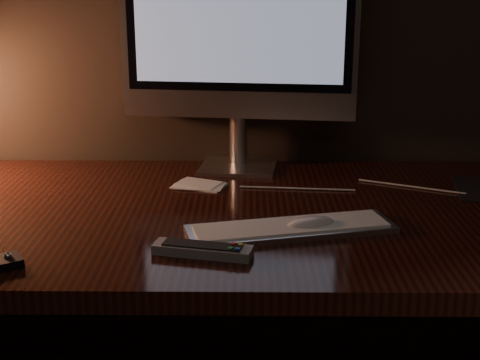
{
  "coord_description": "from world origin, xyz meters",
  "views": [
    {
      "loc": [
        0.06,
        0.57,
        1.21
      ],
      "look_at": [
        0.05,
        1.73,
        0.85
      ],
      "focal_mm": 50.0,
      "sensor_mm": 36.0,
      "label": 1
    }
  ],
  "objects_px": {
    "monitor": "(238,25)",
    "mouse": "(310,226)",
    "desk": "(219,254)",
    "keyboard": "(291,228)",
    "tv_remote": "(203,249)"
  },
  "relations": [
    {
      "from": "monitor",
      "to": "mouse",
      "type": "height_order",
      "value": "monitor"
    },
    {
      "from": "desk",
      "to": "keyboard",
      "type": "height_order",
      "value": "keyboard"
    },
    {
      "from": "keyboard",
      "to": "tv_remote",
      "type": "distance_m",
      "value": 0.19
    },
    {
      "from": "monitor",
      "to": "keyboard",
      "type": "xyz_separation_m",
      "value": [
        0.1,
        -0.43,
        -0.34
      ]
    },
    {
      "from": "mouse",
      "to": "keyboard",
      "type": "bearing_deg",
      "value": 174.25
    },
    {
      "from": "mouse",
      "to": "tv_remote",
      "type": "bearing_deg",
      "value": -168.06
    },
    {
      "from": "monitor",
      "to": "mouse",
      "type": "distance_m",
      "value": 0.56
    },
    {
      "from": "tv_remote",
      "to": "desk",
      "type": "bearing_deg",
      "value": 99.68
    },
    {
      "from": "keyboard",
      "to": "monitor",
      "type": "bearing_deg",
      "value": 89.83
    },
    {
      "from": "keyboard",
      "to": "mouse",
      "type": "relative_size",
      "value": 4.13
    },
    {
      "from": "desk",
      "to": "keyboard",
      "type": "xyz_separation_m",
      "value": [
        0.14,
        -0.2,
        0.14
      ]
    },
    {
      "from": "mouse",
      "to": "tv_remote",
      "type": "height_order",
      "value": "tv_remote"
    },
    {
      "from": "desk",
      "to": "monitor",
      "type": "distance_m",
      "value": 0.53
    },
    {
      "from": "keyboard",
      "to": "desk",
      "type": "bearing_deg",
      "value": 112.33
    },
    {
      "from": "desk",
      "to": "mouse",
      "type": "height_order",
      "value": "mouse"
    }
  ]
}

